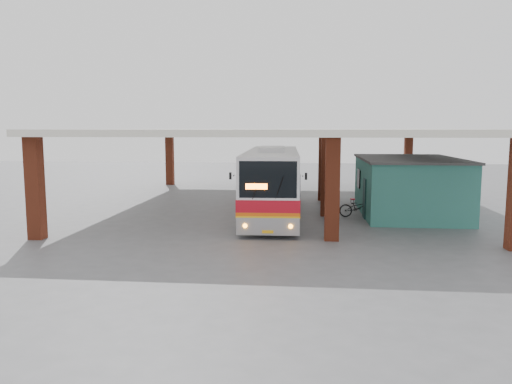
{
  "coord_description": "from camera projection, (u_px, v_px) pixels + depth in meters",
  "views": [
    {
      "loc": [
        1.9,
        -23.88,
        4.68
      ],
      "look_at": [
        -0.51,
        0.0,
        1.63
      ],
      "focal_mm": 35.0,
      "sensor_mm": 36.0,
      "label": 1
    }
  ],
  "objects": [
    {
      "name": "coach_bus",
      "position": [
        273.0,
        181.0,
        27.1
      ],
      "size": [
        3.17,
        12.98,
        3.75
      ],
      "rotation": [
        0.0,
        0.0,
        0.04
      ],
      "color": "silver",
      "rests_on": "ground"
    },
    {
      "name": "ground",
      "position": [
        266.0,
        225.0,
        24.35
      ],
      "size": [
        90.0,
        90.0,
        0.0
      ],
      "primitive_type": "plane",
      "color": "#515154",
      "rests_on": "ground"
    },
    {
      "name": "brick_columns",
      "position": [
        298.0,
        172.0,
        28.86
      ],
      "size": [
        20.1,
        21.6,
        4.35
      ],
      "color": "maroon",
      "rests_on": "ground"
    },
    {
      "name": "canopy_roof",
      "position": [
        283.0,
        132.0,
        30.14
      ],
      "size": [
        21.0,
        23.0,
        0.3
      ],
      "primitive_type": "cube",
      "color": "silver",
      "rests_on": "brick_columns"
    },
    {
      "name": "pedestrian",
      "position": [
        294.0,
        211.0,
        22.99
      ],
      "size": [
        0.75,
        0.57,
        1.86
      ],
      "primitive_type": "imported",
      "rotation": [
        0.0,
        0.0,
        3.34
      ],
      "color": "red",
      "rests_on": "ground"
    },
    {
      "name": "red_chair",
      "position": [
        356.0,
        197.0,
        31.62
      ],
      "size": [
        0.57,
        0.57,
        0.84
      ],
      "rotation": [
        0.0,
        0.0,
        0.35
      ],
      "color": "red",
      "rests_on": "ground"
    },
    {
      "name": "motorcycle",
      "position": [
        359.0,
        207.0,
        26.48
      ],
      "size": [
        2.04,
        0.72,
        1.07
      ],
      "primitive_type": "imported",
      "rotation": [
        0.0,
        0.0,
        1.58
      ],
      "color": "black",
      "rests_on": "ground"
    },
    {
      "name": "shop_building",
      "position": [
        408.0,
        186.0,
        27.35
      ],
      "size": [
        5.2,
        8.2,
        3.11
      ],
      "color": "#317C66",
      "rests_on": "ground"
    }
  ]
}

